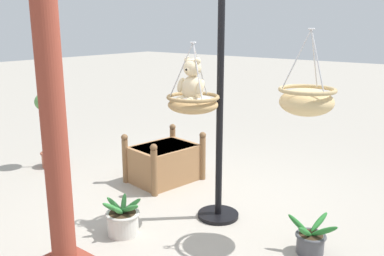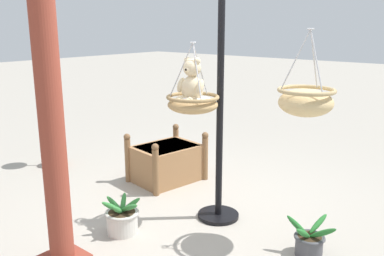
% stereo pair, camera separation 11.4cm
% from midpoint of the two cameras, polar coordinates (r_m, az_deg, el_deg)
% --- Properties ---
extents(ground_plane, '(40.00, 40.00, 0.00)m').
position_cam_midpoint_polar(ground_plane, '(4.61, 0.66, -11.95)').
color(ground_plane, '#A8A093').
extents(display_pole_central, '(0.44, 0.44, 2.34)m').
position_cam_midpoint_polar(display_pole_central, '(4.32, 4.52, -3.52)').
color(display_pole_central, black).
rests_on(display_pole_central, ground).
extents(hanging_basket_with_teddy, '(0.52, 0.52, 0.69)m').
position_cam_midpoint_polar(hanging_basket_with_teddy, '(4.08, 0.91, 3.46)').
color(hanging_basket_with_teddy, tan).
extents(teddy_bear, '(0.31, 0.27, 0.45)m').
position_cam_midpoint_polar(teddy_bear, '(4.03, 0.72, 6.11)').
color(teddy_bear, beige).
extents(hanging_basket_left_high, '(0.50, 0.50, 0.76)m').
position_cam_midpoint_polar(hanging_basket_left_high, '(3.77, 16.23, 3.62)').
color(hanging_basket_left_high, tan).
extents(greenhouse_pillar_right, '(0.38, 0.38, 2.97)m').
position_cam_midpoint_polar(greenhouse_pillar_right, '(3.34, -18.07, 3.32)').
color(greenhouse_pillar_right, brown).
rests_on(greenhouse_pillar_right, ground).
extents(wooden_planter_box, '(0.82, 0.98, 0.65)m').
position_cam_midpoint_polar(wooden_planter_box, '(5.49, -2.90, -4.62)').
color(wooden_planter_box, '#9E7047').
rests_on(wooden_planter_box, ground).
extents(potted_plant_flowering_red, '(0.47, 0.50, 0.35)m').
position_cam_midpoint_polar(potted_plant_flowering_red, '(4.00, 16.65, -14.70)').
color(potted_plant_flowering_red, '#4C4C51').
rests_on(potted_plant_flowering_red, ground).
extents(potted_plant_tall_leafy, '(0.32, 0.32, 1.10)m').
position_cam_midpoint_polar(potted_plant_tall_leafy, '(6.28, -18.12, 0.48)').
color(potted_plant_tall_leafy, '#AD563D').
rests_on(potted_plant_tall_leafy, ground).
extents(potted_plant_small_succulent, '(0.41, 0.36, 0.37)m').
position_cam_midpoint_polar(potted_plant_small_succulent, '(4.25, -8.82, -12.24)').
color(potted_plant_small_succulent, beige).
rests_on(potted_plant_small_succulent, ground).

